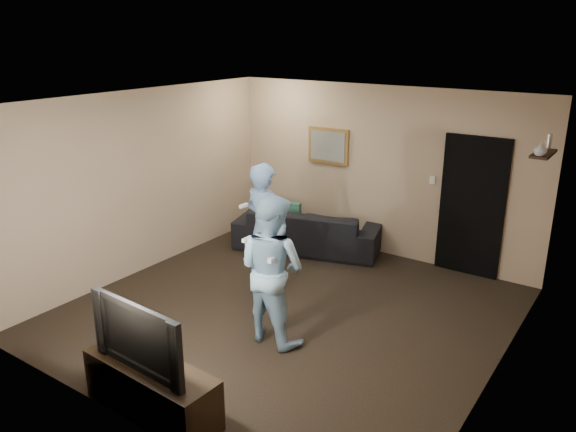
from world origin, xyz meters
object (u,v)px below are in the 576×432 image
Objects in this scene: television at (147,333)px; wii_player_left at (265,230)px; wii_player_right at (272,269)px; tv_console at (152,389)px; sofa at (308,229)px.

television is 0.63× the size of wii_player_left.
wii_player_left reaches higher than television.
wii_player_right reaches higher than television.
tv_console is at bearing -94.19° from wii_player_right.
wii_player_left is at bearing 106.59° from tv_console.
wii_player_left reaches higher than wii_player_right.
sofa is 1.28× the size of wii_player_left.
sofa is 4.38m from television.
tv_console is (1.01, -4.23, -0.08)m from sofa.
sofa is 1.64× the size of tv_console.
wii_player_left is 1.05× the size of wii_player_right.
wii_player_right is at bearing -49.32° from wii_player_left.
wii_player_left reaches higher than tv_console.
sofa is at bearing 106.33° from television.
wii_player_right is (0.12, 1.70, 0.03)m from television.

